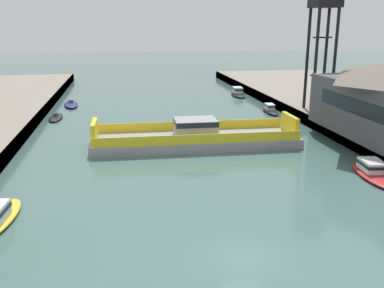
{
  "coord_description": "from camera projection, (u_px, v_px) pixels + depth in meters",
  "views": [
    {
      "loc": [
        -6.9,
        -22.18,
        13.72
      ],
      "look_at": [
        0.0,
        18.71,
        2.0
      ],
      "focal_mm": 39.65,
      "sensor_mm": 36.0,
      "label": 1
    }
  ],
  "objects": [
    {
      "name": "moored_boat_near_left",
      "position": [
        56.0,
        117.0,
        63.91
      ],
      "size": [
        1.92,
        6.18,
        0.9
      ],
      "color": "black",
      "rests_on": "ground"
    },
    {
      "name": "moored_boat_upstream_a",
      "position": [
        270.0,
        109.0,
        68.31
      ],
      "size": [
        2.12,
        6.25,
        1.37
      ],
      "color": "black",
      "rests_on": "ground"
    },
    {
      "name": "moored_boat_near_right",
      "position": [
        71.0,
        104.0,
        73.96
      ],
      "size": [
        3.19,
        7.35,
        1.04
      ],
      "color": "navy",
      "rests_on": "ground"
    },
    {
      "name": "crane_tower",
      "position": [
        325.0,
        12.0,
        59.4
      ],
      "size": [
        3.71,
        3.71,
        17.17
      ],
      "color": "black",
      "rests_on": "quay_right"
    },
    {
      "name": "ground_plane",
      "position": [
        243.0,
        257.0,
        25.88
      ],
      "size": [
        400.0,
        400.0,
        0.0
      ],
      "primitive_type": "plane",
      "color": "#476B66"
    },
    {
      "name": "chain_ferry",
      "position": [
        195.0,
        137.0,
        49.51
      ],
      "size": [
        24.12,
        7.15,
        3.3
      ],
      "color": "#939399",
      "rests_on": "ground"
    },
    {
      "name": "moored_boat_far_left",
      "position": [
        238.0,
        93.0,
        84.5
      ],
      "size": [
        2.87,
        7.54,
        1.68
      ],
      "color": "black",
      "rests_on": "ground"
    },
    {
      "name": "moored_boat_mid_right",
      "position": [
        373.0,
        171.0,
        39.52
      ],
      "size": [
        3.54,
        7.89,
        1.46
      ],
      "color": "red",
      "rests_on": "ground"
    }
  ]
}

